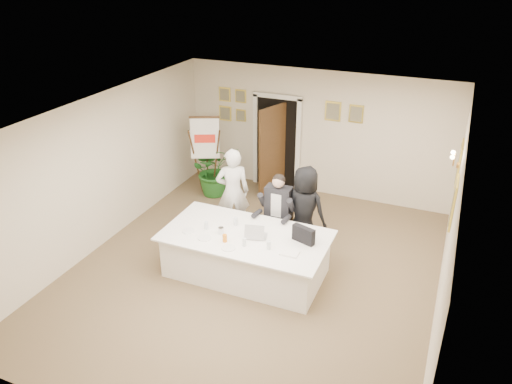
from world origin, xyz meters
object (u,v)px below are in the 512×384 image
Objects in this scene: seated_man at (277,212)px; conference_table at (246,254)px; standing_man at (233,192)px; steel_jug at (221,230)px; paper_stack at (289,253)px; flip_chart at (206,159)px; laptop at (257,229)px; laptop_bag at (304,235)px; standing_woman at (304,210)px; oj_glass at (225,238)px; potted_palm at (215,170)px.

conference_table is at bearing -103.86° from seated_man.
standing_man is 15.90× the size of steel_jug.
paper_stack is at bearing -17.19° from conference_table.
flip_chart reaches higher than laptop.
laptop_bag is at bearing 11.47° from steel_jug.
conference_table is 1.54× the size of flip_chart.
paper_stack is at bearing 108.38° from standing_woman.
conference_table is at bearing 68.57° from standing_woman.
seated_man is at bearing 118.29° from paper_stack.
flip_chart is at bearing 129.36° from conference_table.
seated_man is at bearing 150.97° from laptop_bag.
laptop is (0.01, -0.96, 0.17)m from seated_man.
standing_woman is at bearing 48.73° from steel_jug.
flip_chart is 13.81× the size of oj_glass.
seated_man is 13.57× the size of steel_jug.
potted_palm is 3.39m from oj_glass.
potted_palm is at bearing 133.96° from paper_stack.
standing_woman is 15.17× the size of steel_jug.
conference_table is 3.35m from flip_chart.
flip_chart is 1.03× the size of standing_man.
laptop is at bearing -50.84° from potted_palm.
conference_table is at bearing -53.84° from potted_palm.
flip_chart is 3.46m from oj_glass.
paper_stack is 2.17× the size of oj_glass.
steel_jug is at bearing -179.10° from laptop.
flip_chart is at bearing 142.42° from seated_man.
laptop_bag is (0.76, 0.12, -0.00)m from laptop.
seated_man reaches higher than paper_stack.
seated_man reaches higher than steel_jug.
standing_woman is 1.16m from laptop.
conference_table is at bearing 162.81° from paper_stack.
conference_table is 25.11× the size of steel_jug.
flip_chart reaches higher than standing_woman.
laptop_bag is (0.95, 0.15, 0.52)m from conference_table.
laptop is at bearing 8.21° from conference_table.
steel_jug is (-1.35, -0.27, -0.08)m from laptop_bag.
laptop reaches higher than oj_glass.
paper_stack reaches higher than conference_table.
seated_man is at bearing 79.24° from conference_table.
laptop_bag is at bearing -40.63° from potted_palm.
conference_table is 1.07m from seated_man.
oj_glass is (-1.09, -0.07, 0.05)m from paper_stack.
seated_man is 11.48× the size of oj_glass.
potted_palm is 3.34m from laptop.
oj_glass is at bearing -123.35° from conference_table.
standing_man is at bearing 5.76° from standing_woman.
oj_glass is (-1.17, -0.49, -0.07)m from laptop_bag.
oj_glass reaches higher than steel_jug.
laptop_bag is 3.56× the size of steel_jug.
laptop is at bearing 14.26° from steel_jug.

